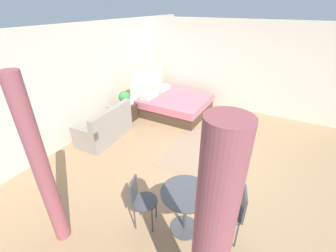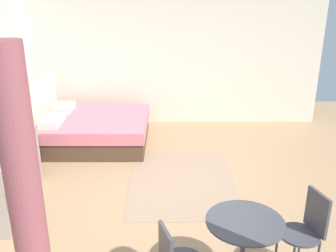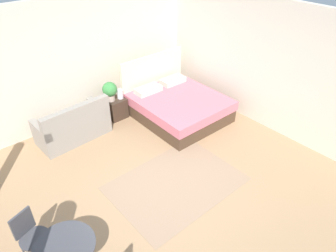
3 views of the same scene
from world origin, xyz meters
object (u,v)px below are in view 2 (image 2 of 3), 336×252
object	(u,v)px
balcony_table	(243,241)
cafe_chair_near_couch	(307,226)
couch	(4,187)
potted_plant	(16,129)
vase	(26,133)
bed	(91,128)
nightstand	(25,156)

from	to	relation	value
balcony_table	cafe_chair_near_couch	bearing A→B (deg)	-74.60
couch	balcony_table	distance (m)	3.20
potted_plant	vase	distance (m)	0.27
bed	nightstand	world-z (taller)	bed
bed	balcony_table	world-z (taller)	bed
couch	nightstand	bearing A→B (deg)	6.32
balcony_table	cafe_chair_near_couch	world-z (taller)	cafe_chair_near_couch
nightstand	balcony_table	world-z (taller)	balcony_table
couch	balcony_table	bearing A→B (deg)	-117.20
bed	couch	bearing A→B (deg)	161.56
couch	cafe_chair_near_couch	distance (m)	3.73
bed	vase	world-z (taller)	bed
bed	potted_plant	xyz separation A→B (m)	(-1.19, 0.89, 0.43)
bed	vase	size ratio (longest dim) A/B	9.48
couch	cafe_chair_near_couch	world-z (taller)	cafe_chair_near_couch
cafe_chair_near_couch	balcony_table	bearing A→B (deg)	105.40
potted_plant	vase	bearing A→B (deg)	-12.78
bed	cafe_chair_near_couch	distance (m)	4.46
couch	potted_plant	size ratio (longest dim) A/B	3.35
couch	nightstand	world-z (taller)	couch
nightstand	balcony_table	bearing A→B (deg)	-131.00
couch	nightstand	xyz separation A→B (m)	(1.12, 0.12, -0.06)
nightstand	cafe_chair_near_couch	bearing A→B (deg)	-123.47
bed	couch	xyz separation A→B (m)	(-2.21, 0.74, -0.00)
nightstand	balcony_table	distance (m)	3.94
couch	balcony_table	world-z (taller)	couch
bed	vase	distance (m)	1.32
potted_plant	couch	bearing A→B (deg)	-171.27
potted_plant	cafe_chair_near_couch	distance (m)	4.32
vase	potted_plant	bearing A→B (deg)	167.22
nightstand	potted_plant	distance (m)	0.50
vase	balcony_table	size ratio (longest dim) A/B	0.28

